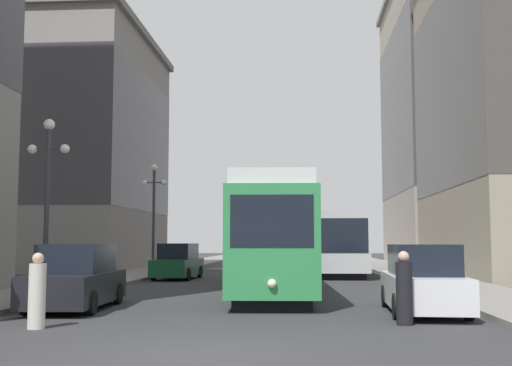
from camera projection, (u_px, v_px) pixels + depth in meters
ground_plane at (207, 355)px, 10.63m from camera, size 200.00×200.00×0.00m
sidewalk_left at (185, 265)px, 50.92m from camera, size 3.39×120.00×0.15m
sidewalk_right at (382, 265)px, 49.80m from camera, size 3.39×120.00×0.15m
streetcar at (272, 236)px, 23.93m from camera, size 3.25×14.56×3.89m
transit_bus at (338, 241)px, 37.24m from camera, size 2.60×12.15×3.45m
parked_car_left_near at (178, 262)px, 32.67m from camera, size 2.05×4.63×1.82m
parked_car_left_mid at (77, 279)px, 18.01m from camera, size 2.10×4.87×1.82m
parked_car_right_far at (423, 281)px, 16.91m from camera, size 2.02×4.93×1.82m
pedestrian_crossing_near at (404, 290)px, 14.54m from camera, size 0.38×0.38×1.68m
pedestrian_crossing_far at (37, 293)px, 13.91m from camera, size 0.37×0.37×1.65m
lamp_post_left_near at (48, 180)px, 20.77m from camera, size 1.41×0.36×5.77m
lamp_post_left_far at (154, 202)px, 35.61m from camera, size 1.41×0.36×6.10m
building_left_midblock at (48, 148)px, 45.58m from camera, size 14.72×16.31×16.71m
building_right_corner at (484, 117)px, 53.57m from camera, size 15.43×18.30×23.99m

